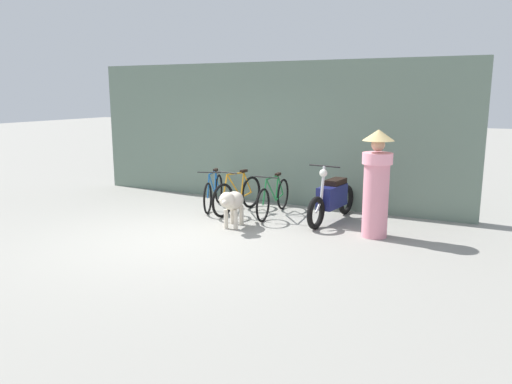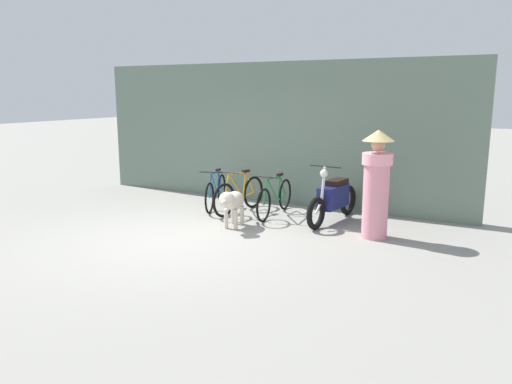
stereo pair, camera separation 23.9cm
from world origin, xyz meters
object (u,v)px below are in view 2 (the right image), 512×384
at_px(bicycle_1, 239,195).
at_px(motorcycle, 333,199).
at_px(person_in_robes, 376,181).
at_px(bicycle_0, 216,192).
at_px(bicycle_2, 275,198).
at_px(stray_dog, 232,202).

distance_m(bicycle_1, motorcycle, 1.87).
relative_size(motorcycle, person_in_robes, 1.07).
xyz_separation_m(bicycle_0, bicycle_2, (1.35, -0.01, 0.00)).
bearing_deg(motorcycle, bicycle_1, -78.29).
height_order(bicycle_0, person_in_robes, person_in_robes).
bearing_deg(bicycle_0, bicycle_1, 60.44).
bearing_deg(stray_dog, bicycle_0, -147.93).
height_order(bicycle_0, bicycle_2, bicycle_2).
xyz_separation_m(bicycle_0, person_in_robes, (3.42, -0.57, 0.59)).
bearing_deg(stray_dog, bicycle_1, -166.99).
height_order(bicycle_0, bicycle_1, bicycle_1).
bearing_deg(bicycle_1, bicycle_0, -94.03).
xyz_separation_m(bicycle_1, bicycle_2, (0.72, 0.10, -0.01)).
distance_m(bicycle_0, motorcycle, 2.49).
bearing_deg(person_in_robes, bicycle_0, -11.10).
bearing_deg(bicycle_1, motorcycle, 101.90).
bearing_deg(bicycle_2, bicycle_0, -94.97).
height_order(motorcycle, stray_dog, motorcycle).
distance_m(bicycle_1, stray_dog, 1.15).
distance_m(bicycle_1, person_in_robes, 2.89).
distance_m(motorcycle, stray_dog, 1.85).
distance_m(bicycle_0, stray_dog, 1.60).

